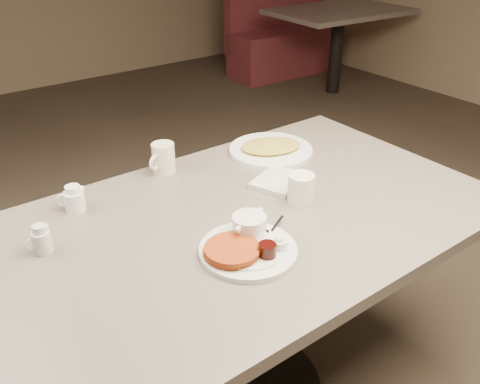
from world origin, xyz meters
TOP-DOWN VIEW (x-y plane):
  - diner_table at (0.00, 0.00)m, footprint 1.50×0.90m
  - main_plate at (-0.10, -0.14)m, footprint 0.34×0.33m
  - coffee_mug_near at (0.19, -0.04)m, footprint 0.12×0.10m
  - napkin at (0.21, 0.09)m, footprint 0.20×0.18m
  - coffee_mug_far at (-0.05, 0.39)m, footprint 0.12×0.10m
  - creamer_left at (-0.52, 0.17)m, footprint 0.07×0.06m
  - creamer_right at (-0.38, 0.32)m, footprint 0.08×0.06m
  - hash_plate at (0.34, 0.29)m, footprint 0.39×0.39m
  - booth_back_right at (2.76, 2.92)m, footprint 1.25×1.45m

SIDE VIEW (x-z plane):
  - booth_back_right at x=2.76m, z-range -0.15..0.97m
  - diner_table at x=0.00m, z-range 0.21..0.96m
  - napkin at x=0.21m, z-range 0.75..0.77m
  - hash_plate at x=0.34m, z-range 0.75..0.78m
  - main_plate at x=-0.10m, z-range 0.74..0.81m
  - creamer_right at x=-0.38m, z-range 0.75..0.83m
  - creamer_left at x=-0.52m, z-range 0.75..0.83m
  - coffee_mug_near at x=0.19m, z-range 0.75..0.84m
  - coffee_mug_far at x=-0.05m, z-range 0.75..0.85m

